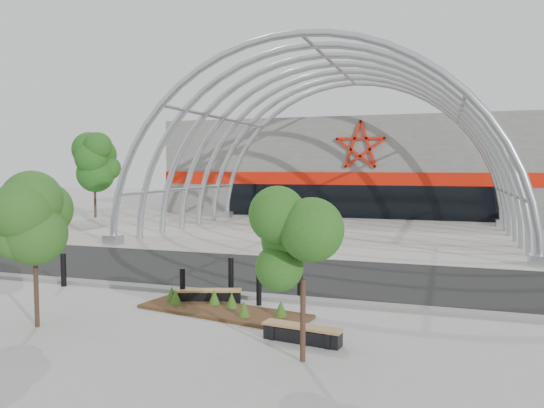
# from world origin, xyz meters

# --- Properties ---
(ground) EXTENTS (140.00, 140.00, 0.00)m
(ground) POSITION_xyz_m (0.00, 0.00, 0.00)
(ground) COLOR #9B9B95
(ground) RESTS_ON ground
(road) EXTENTS (140.00, 7.00, 0.02)m
(road) POSITION_xyz_m (0.00, 3.50, 0.01)
(road) COLOR black
(road) RESTS_ON ground
(forecourt) EXTENTS (60.00, 17.00, 0.04)m
(forecourt) POSITION_xyz_m (0.00, 15.50, 0.02)
(forecourt) COLOR #A19B91
(forecourt) RESTS_ON ground
(kerb) EXTENTS (60.00, 0.50, 0.12)m
(kerb) POSITION_xyz_m (0.00, -0.25, 0.06)
(kerb) COLOR slate
(kerb) RESTS_ON ground
(arena_building) EXTENTS (34.00, 15.24, 8.00)m
(arena_building) POSITION_xyz_m (0.00, 33.45, 3.99)
(arena_building) COLOR #63635E
(arena_building) RESTS_ON ground
(vault_canopy) EXTENTS (20.80, 15.80, 20.36)m
(vault_canopy) POSITION_xyz_m (0.00, 15.50, 0.02)
(vault_canopy) COLOR #A4A9AE
(vault_canopy) RESTS_ON ground
(planting_bed) EXTENTS (5.10, 2.38, 0.52)m
(planting_bed) POSITION_xyz_m (0.52, -2.04, 0.12)
(planting_bed) COLOR #3D2A19
(planting_bed) RESTS_ON ground
(street_tree_0) EXTENTS (1.57, 1.57, 3.58)m
(street_tree_0) POSITION_xyz_m (-3.39, -4.70, 2.58)
(street_tree_0) COLOR black
(street_tree_0) RESTS_ON ground
(street_tree_1) EXTENTS (1.42, 1.42, 3.36)m
(street_tree_1) POSITION_xyz_m (3.60, -4.91, 2.41)
(street_tree_1) COLOR #341C17
(street_tree_1) RESTS_ON ground
(bench_0) EXTENTS (1.97, 1.02, 0.41)m
(bench_0) POSITION_xyz_m (-0.26, -1.22, 0.20)
(bench_0) COLOR black
(bench_0) RESTS_ON ground
(bench_1) EXTENTS (1.93, 0.69, 0.40)m
(bench_1) POSITION_xyz_m (3.29, -3.77, 0.19)
(bench_1) COLOR black
(bench_1) RESTS_ON ground
(bollard_0) EXTENTS (0.18, 0.18, 1.12)m
(bollard_0) POSITION_xyz_m (-5.87, -0.73, 0.56)
(bollard_0) COLOR black
(bollard_0) RESTS_ON ground
(bollard_1) EXTENTS (0.16, 0.16, 1.01)m
(bollard_1) POSITION_xyz_m (-1.05, -1.36, 0.51)
(bollard_1) COLOR black
(bollard_1) RESTS_ON ground
(bollard_2) EXTENTS (0.17, 0.17, 1.09)m
(bollard_2) POSITION_xyz_m (-0.23, 0.42, 0.55)
(bollard_2) COLOR black
(bollard_2) RESTS_ON ground
(bollard_3) EXTENTS (0.15, 0.15, 0.96)m
(bollard_3) POSITION_xyz_m (1.24, -1.00, 0.48)
(bollard_3) COLOR black
(bollard_3) RESTS_ON ground
(bollard_4) EXTENTS (0.17, 0.17, 1.03)m
(bollard_4) POSITION_xyz_m (2.18, 0.11, 0.52)
(bollard_4) COLOR black
(bollard_4) RESTS_ON ground
(bg_tree_0) EXTENTS (3.00, 3.00, 6.45)m
(bg_tree_0) POSITION_xyz_m (-20.00, 20.00, 4.64)
(bg_tree_0) COLOR #312116
(bg_tree_0) RESTS_ON ground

